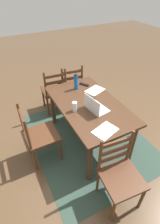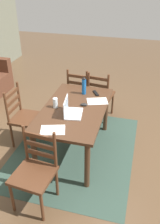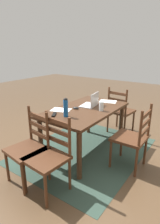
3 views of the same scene
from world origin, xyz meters
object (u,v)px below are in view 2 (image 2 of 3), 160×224
Objects in this scene: chair_right_far at (81,93)px; tv_remote at (96,93)px; dining_table at (74,114)px; laptop at (70,110)px; chair_far_head at (25,117)px; chair_left_far at (35,172)px; drinking_glass at (55,103)px; water_bottle at (84,85)px; computer_mouse at (84,105)px; chair_right_near at (100,95)px.

chair_right_far is 5.59× the size of tv_remote.
dining_table is 0.24m from laptop.
dining_table is 1.56× the size of chair_right_far.
chair_far_head is 2.72× the size of laptop.
tv_remote is at bearing -13.41° from chair_left_far.
drinking_glass reaches higher than tv_remote.
water_bottle reaches higher than computer_mouse.
tv_remote is at bearing -144.22° from chair_right_far.
chair_right_far is at bearing 0.19° from chair_left_far.
drinking_glass is (0.12, 0.25, 0.01)m from laptop.
water_bottle is at bearing -16.31° from tv_remote.
tv_remote is (0.51, -0.20, 0.11)m from dining_table.
drinking_glass is (-0.06, -0.54, 0.36)m from chair_far_head.
chair_right_far reaches higher than dining_table.
chair_right_near is 1.26m from laptop.
water_bottle reaches higher than drinking_glass.
tv_remote is (-0.52, -0.37, 0.30)m from chair_right_far.
water_bottle is at bearing -2.48° from dining_table.
tv_remote is at bearing -74.12° from water_bottle.
water_bottle is 0.39m from computer_mouse.
drinking_glass is at bearing 5.32° from chair_left_far.
chair_far_head and chair_left_far have the same top height.
chair_right_near is 1.00× the size of chair_far_head.
laptop is 0.28m from drinking_glass.
laptop is 2.45× the size of drinking_glass.
chair_right_far is at bearing 8.05° from laptop.
chair_right_near is 0.73m from water_bottle.
chair_right_near is at bearing -118.74° from tv_remote.
chair_left_far reaches higher than tv_remote.
water_bottle is 0.23m from tv_remote.
laptop reaches higher than drinking_glass.
chair_right_near is 2.72× the size of laptop.
laptop is at bearing 171.84° from chair_right_near.
computer_mouse is (0.27, -0.12, -0.04)m from laptop.
laptop is at bearing -114.80° from drinking_glass.
laptop is 0.30m from computer_mouse.
chair_right_far is 1.00× the size of chair_far_head.
chair_far_head is 1.04m from water_bottle.
chair_right_far is 6.66× the size of drinking_glass.
water_bottle is at bearing 2.52° from computer_mouse.
dining_table is 1.06m from chair_right_near.
chair_far_head is at bearing 84.21° from computer_mouse.
tv_remote is (-0.52, -0.03, 0.30)m from chair_right_near.
chair_far_head is 1.21m from chair_left_far.
tv_remote is (0.57, -0.46, -0.06)m from drinking_glass.
drinking_glass is at bearing 65.20° from laptop.
chair_right_near is at bearing -9.26° from chair_left_far.
chair_right_far is at bearing -86.41° from tv_remote.
computer_mouse is (0.15, -0.37, -0.05)m from drinking_glass.
water_bottle is at bearing -7.22° from chair_left_far.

